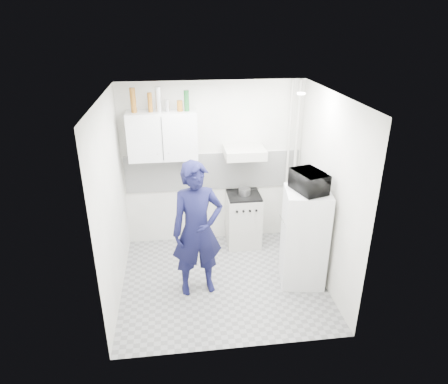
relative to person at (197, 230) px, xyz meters
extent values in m
plane|color=gray|center=(0.35, 0.13, -0.92)|extent=(2.80, 2.80, 0.00)
plane|color=white|center=(0.35, 0.13, 1.68)|extent=(2.80, 2.80, 0.00)
plane|color=white|center=(0.35, 1.38, 0.38)|extent=(2.80, 0.00, 2.80)
plane|color=white|center=(-1.05, 0.13, 0.38)|extent=(0.00, 2.60, 2.60)
plane|color=white|center=(1.75, 0.13, 0.38)|extent=(0.00, 2.60, 2.60)
imported|color=#0F1033|center=(0.00, 0.00, 0.00)|extent=(0.73, 0.54, 1.85)
cube|color=#B9B7AB|center=(0.80, 1.13, -0.50)|extent=(0.53, 0.53, 0.85)
cube|color=silver|center=(1.45, 0.03, -0.23)|extent=(0.65, 0.65, 1.38)
cube|color=black|center=(0.80, 1.13, -0.06)|extent=(0.51, 0.51, 0.03)
cylinder|color=silver|center=(0.81, 1.13, 0.01)|extent=(0.18, 0.18, 0.10)
imported|color=black|center=(1.45, 0.03, 0.59)|extent=(0.56, 0.46, 0.27)
cylinder|color=brown|center=(-0.78, 1.20, 1.45)|extent=(0.08, 0.08, 0.34)
cylinder|color=brown|center=(-0.55, 1.20, 1.41)|extent=(0.07, 0.07, 0.27)
cylinder|color=silver|center=(-0.43, 1.20, 1.45)|extent=(0.08, 0.08, 0.35)
cylinder|color=silver|center=(-0.31, 1.20, 1.36)|extent=(0.07, 0.07, 0.17)
cylinder|color=brown|center=(-0.13, 1.20, 1.35)|extent=(0.08, 0.08, 0.16)
cylinder|color=#144C1E|center=(-0.04, 1.20, 1.42)|extent=(0.07, 0.07, 0.29)
cube|color=silver|center=(-0.40, 1.20, 0.93)|extent=(1.00, 0.35, 0.70)
cube|color=#B9B7AB|center=(0.80, 1.13, 0.65)|extent=(0.60, 0.50, 0.14)
cube|color=white|center=(0.35, 1.36, 0.28)|extent=(2.74, 0.03, 0.60)
cylinder|color=#B9B7AB|center=(1.65, 1.30, 0.38)|extent=(0.05, 0.05, 2.60)
cylinder|color=#B9B7AB|center=(1.53, 1.30, 0.38)|extent=(0.04, 0.04, 2.60)
cylinder|color=white|center=(1.35, 0.33, 1.65)|extent=(0.10, 0.10, 0.02)
camera|label=1|loc=(-0.23, -4.50, 2.53)|focal=32.00mm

